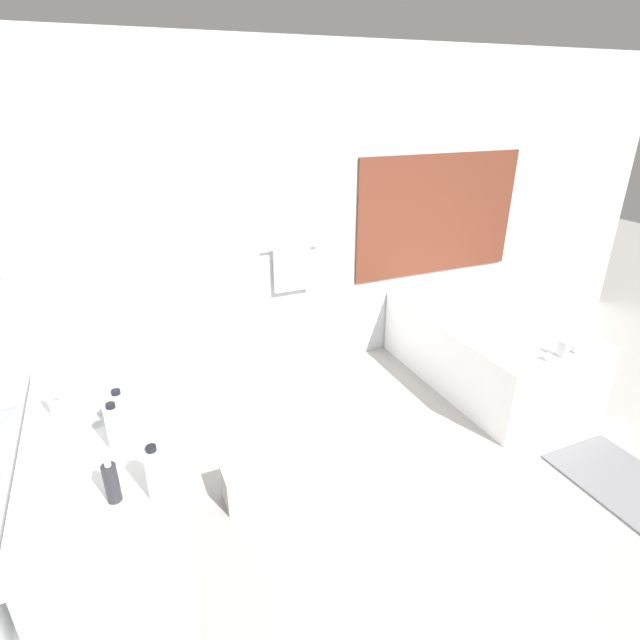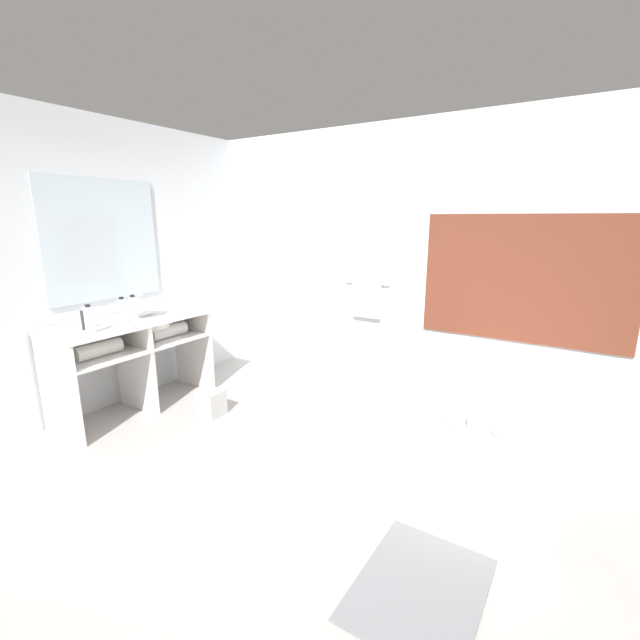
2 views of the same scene
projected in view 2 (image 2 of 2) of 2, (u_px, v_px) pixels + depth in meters
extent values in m
plane|color=#A8A39E|center=(256.00, 503.00, 2.78)|extent=(16.00, 16.00, 0.00)
cube|color=silver|center=(398.00, 264.00, 4.29)|extent=(7.40, 0.06, 2.70)
cube|color=brown|center=(524.00, 280.00, 3.66)|extent=(1.70, 0.02, 1.10)
cylinder|color=silver|center=(367.00, 282.00, 4.44)|extent=(0.50, 0.02, 0.02)
cube|color=white|center=(366.00, 298.00, 4.47)|extent=(0.32, 0.04, 0.40)
cube|color=silver|center=(49.00, 272.00, 3.62)|extent=(0.06, 7.40, 2.70)
cube|color=#B2C1CC|center=(103.00, 240.00, 3.93)|extent=(0.02, 1.10, 1.10)
cube|color=white|center=(131.00, 320.00, 3.95)|extent=(0.60, 1.44, 0.05)
cube|color=white|center=(134.00, 347.00, 4.01)|extent=(0.57, 1.37, 0.02)
cylinder|color=white|center=(151.00, 320.00, 4.14)|extent=(0.33, 0.33, 0.13)
cube|color=white|center=(59.00, 391.00, 3.48)|extent=(0.56, 0.04, 0.85)
cube|color=white|center=(136.00, 367.00, 4.05)|extent=(0.56, 0.04, 0.85)
cube|color=white|center=(193.00, 348.00, 4.63)|extent=(0.56, 0.04, 0.85)
cylinder|color=white|center=(98.00, 350.00, 3.67)|extent=(0.13, 0.40, 0.13)
cylinder|color=white|center=(168.00, 331.00, 4.26)|extent=(0.13, 0.40, 0.13)
cylinder|color=silver|center=(140.00, 311.00, 4.20)|extent=(0.04, 0.04, 0.02)
cylinder|color=silver|center=(139.00, 302.00, 4.18)|extent=(0.02, 0.02, 0.16)
cube|color=silver|center=(141.00, 295.00, 4.15)|extent=(0.07, 0.01, 0.01)
cube|color=white|center=(493.00, 425.00, 3.20)|extent=(1.00, 1.70, 0.59)
ellipsoid|color=white|center=(494.00, 407.00, 3.17)|extent=(0.72, 1.22, 0.30)
cube|color=silver|center=(472.00, 420.00, 2.50)|extent=(0.04, 0.07, 0.12)
sphere|color=silver|center=(448.00, 419.00, 2.58)|extent=(0.06, 0.06, 0.06)
sphere|color=silver|center=(497.00, 431.00, 2.44)|extent=(0.06, 0.06, 0.06)
cylinder|color=white|center=(133.00, 309.00, 3.82)|extent=(0.07, 0.07, 0.21)
cylinder|color=black|center=(132.00, 296.00, 3.79)|extent=(0.04, 0.04, 0.02)
cylinder|color=white|center=(122.00, 311.00, 3.76)|extent=(0.07, 0.07, 0.21)
cylinder|color=black|center=(121.00, 298.00, 3.73)|extent=(0.04, 0.04, 0.02)
cylinder|color=white|center=(89.00, 320.00, 3.39)|extent=(0.07, 0.07, 0.22)
cylinder|color=black|center=(87.00, 306.00, 3.36)|extent=(0.04, 0.04, 0.02)
cylinder|color=#28282D|center=(85.00, 320.00, 3.52)|extent=(0.05, 0.05, 0.16)
cylinder|color=silver|center=(83.00, 308.00, 3.49)|extent=(0.02, 0.02, 0.03)
cube|color=#B2B2B2|center=(211.00, 403.00, 3.98)|extent=(0.20, 0.20, 0.24)
cube|color=slate|center=(420.00, 589.00, 2.12)|extent=(0.59, 0.78, 0.02)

